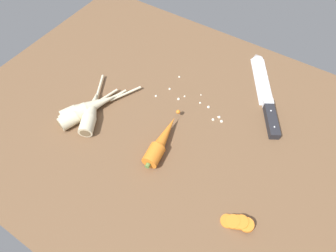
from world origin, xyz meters
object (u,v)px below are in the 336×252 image
object	(u,v)px
chefs_knife	(264,90)
parsnip_outer	(81,110)
parsnip_front	(83,112)
carrot_slice_stack	(237,222)
parsnip_back	(93,106)
whole_carrot	(161,141)
parsnip_mid_right	(91,112)
parsnip_mid_left	(82,109)

from	to	relation	value
chefs_knife	parsnip_outer	distance (cm)	55.13
parsnip_front	carrot_slice_stack	size ratio (longest dim) A/B	2.86
chefs_knife	parsnip_outer	bearing A→B (deg)	-137.87
parsnip_back	whole_carrot	bearing A→B (deg)	0.86
parsnip_front	carrot_slice_stack	bearing A→B (deg)	-4.96
parsnip_back	parsnip_front	bearing A→B (deg)	-104.15
parsnip_mid_right	carrot_slice_stack	world-z (taller)	parsnip_mid_right
parsnip_front	parsnip_mid_right	distance (cm)	2.37
chefs_knife	carrot_slice_stack	xyz separation A→B (cm)	(10.16, -41.60, 0.20)
parsnip_mid_left	parsnip_front	bearing A→B (deg)	-41.60
whole_carrot	parsnip_front	size ratio (longest dim) A/B	0.94
whole_carrot	carrot_slice_stack	world-z (taller)	whole_carrot
parsnip_back	carrot_slice_stack	xyz separation A→B (cm)	(49.17, -7.79, -1.13)
whole_carrot	parsnip_back	bearing A→B (deg)	-179.14
whole_carrot	parsnip_outer	size ratio (longest dim) A/B	1.05
parsnip_front	carrot_slice_stack	distance (cm)	50.24
chefs_knife	parsnip_mid_left	distance (cm)	54.74
chefs_knife	parsnip_mid_left	xyz separation A→B (cm)	(-40.96, -36.30, 1.33)
parsnip_front	parsnip_mid_left	xyz separation A→B (cm)	(-1.08, 0.96, 0.00)
parsnip_mid_right	parsnip_outer	size ratio (longest dim) A/B	1.11
parsnip_mid_left	parsnip_back	xyz separation A→B (cm)	(1.95, 2.50, -0.00)
whole_carrot	parsnip_mid_right	size ratio (longest dim) A/B	0.94
whole_carrot	carrot_slice_stack	xyz separation A→B (cm)	(25.91, -8.14, -1.25)
parsnip_outer	parsnip_mid_right	bearing A→B (deg)	22.30
chefs_knife	parsnip_mid_left	world-z (taller)	parsnip_mid_left
whole_carrot	carrot_slice_stack	bearing A→B (deg)	-17.45
chefs_knife	parsnip_mid_right	bearing A→B (deg)	-136.72
chefs_knife	carrot_slice_stack	bearing A→B (deg)	-76.27
whole_carrot	parsnip_mid_right	xyz separation A→B (cm)	(-22.26, -2.34, -0.12)
parsnip_front	parsnip_mid_left	size ratio (longest dim) A/B	1.17
parsnip_mid_right	carrot_slice_stack	xyz separation A→B (cm)	(48.17, -5.80, -1.13)
parsnip_front	parsnip_mid_right	size ratio (longest dim) A/B	1.01
parsnip_mid_right	parsnip_back	world-z (taller)	same
chefs_knife	parsnip_mid_left	bearing A→B (deg)	-138.45
whole_carrot	carrot_slice_stack	distance (cm)	27.19
carrot_slice_stack	parsnip_mid_left	bearing A→B (deg)	174.08
parsnip_front	parsnip_back	bearing A→B (deg)	75.85
parsnip_mid_left	carrot_slice_stack	xyz separation A→B (cm)	(51.12, -5.30, -1.13)
carrot_slice_stack	parsnip_outer	bearing A→B (deg)	174.82
parsnip_mid_left	parsnip_mid_right	xyz separation A→B (cm)	(2.95, 0.50, -0.00)
parsnip_mid_left	parsnip_mid_right	world-z (taller)	same
parsnip_outer	parsnip_mid_left	bearing A→B (deg)	97.08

